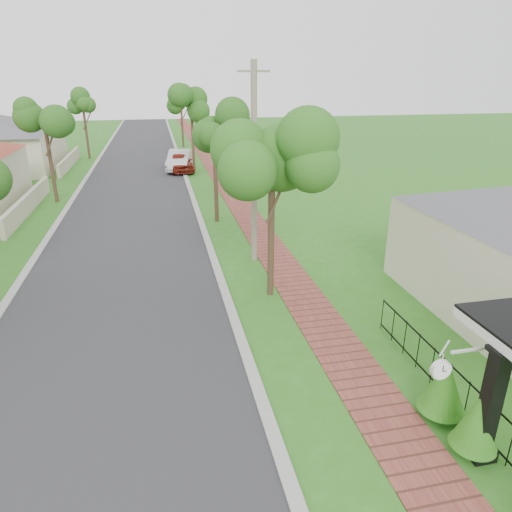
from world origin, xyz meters
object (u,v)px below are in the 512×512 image
object	(u,v)px
utility_pole	(254,166)
parked_car_white	(180,160)
porch_post	(489,411)
parked_car_red	(180,162)
near_tree	(272,155)
station_clock	(443,368)

from	to	relation	value
utility_pole	parked_car_white	bearing A→B (deg)	95.33
porch_post	parked_car_red	bearing A→B (deg)	97.59
porch_post	parked_car_red	world-z (taller)	porch_post
parked_car_white	utility_pole	distance (m)	20.69
near_tree	utility_pole	xyz separation A→B (m)	(0.10, 3.24, -0.91)
porch_post	utility_pole	distance (m)	11.80
porch_post	parked_car_white	distance (m)	31.89
parked_car_red	near_tree	bearing A→B (deg)	-90.24
utility_pole	station_clock	world-z (taller)	utility_pole
near_tree	utility_pole	bearing A→B (deg)	88.23
parked_car_red	station_clock	distance (m)	30.96
parked_car_red	utility_pole	bearing A→B (deg)	-89.24
station_clock	utility_pole	bearing A→B (deg)	97.31
parked_car_white	near_tree	distance (m)	24.02
utility_pole	porch_post	bearing A→B (deg)	-78.68
parked_car_red	near_tree	distance (m)	23.58
porch_post	parked_car_white	size ratio (longest dim) A/B	0.52
porch_post	utility_pole	size ratio (longest dim) A/B	0.33
parked_car_red	parked_car_white	size ratio (longest dim) A/B	0.92
station_clock	parked_car_red	bearing A→B (deg)	96.11
utility_pole	station_clock	bearing A→B (deg)	-82.69
parked_car_white	near_tree	bearing A→B (deg)	-75.56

